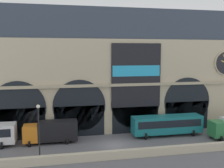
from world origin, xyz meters
name	(u,v)px	position (x,y,z in m)	size (l,w,h in m)	color
ground_plane	(115,145)	(0.00, 0.00, 0.00)	(200.00, 200.00, 0.00)	slate
quay_parapet_wall	(123,154)	(0.00, -4.56, 0.51)	(90.00, 0.70, 1.03)	beige
station_building	(106,73)	(0.04, 7.28, 9.54)	(46.41, 4.95, 19.81)	#BCAD8C
box_truck_midwest	(52,131)	(-8.64, 2.83, 1.70)	(7.50, 2.91, 3.12)	orange
bus_mideast	(167,124)	(8.85, 2.57, 1.78)	(11.00, 3.25, 3.10)	#19727A
street_lamp_quayside	(39,126)	(-9.82, -3.76, 4.41)	(0.44, 0.44, 6.90)	black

